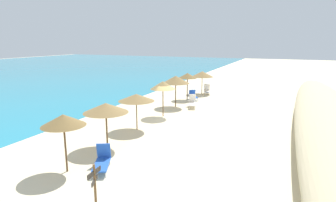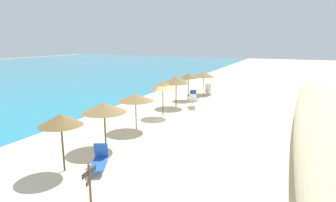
% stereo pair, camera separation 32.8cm
% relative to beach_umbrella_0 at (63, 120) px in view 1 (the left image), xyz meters
% --- Properties ---
extents(ground_plane, '(160.00, 160.00, 0.00)m').
position_rel_beach_umbrella_0_xyz_m(ground_plane, '(9.84, -1.08, -2.47)').
color(ground_plane, beige).
extents(beach_umbrella_0, '(1.99, 1.99, 2.74)m').
position_rel_beach_umbrella_0_xyz_m(beach_umbrella_0, '(0.00, 0.00, 0.00)').
color(beach_umbrella_0, brown).
rests_on(beach_umbrella_0, ground_plane).
extents(beach_umbrella_1, '(2.49, 2.49, 2.60)m').
position_rel_beach_umbrella_0_xyz_m(beach_umbrella_1, '(3.25, 0.04, -0.14)').
color(beach_umbrella_1, brown).
rests_on(beach_umbrella_1, ground_plane).
extents(beach_umbrella_2, '(2.43, 2.43, 2.46)m').
position_rel_beach_umbrella_0_xyz_m(beach_umbrella_2, '(6.91, 0.20, -0.25)').
color(beach_umbrella_2, brown).
rests_on(beach_umbrella_2, ground_plane).
extents(beach_umbrella_3, '(2.00, 2.00, 2.83)m').
position_rel_beach_umbrella_0_xyz_m(beach_umbrella_3, '(10.79, -0.00, 0.05)').
color(beach_umbrella_3, brown).
rests_on(beach_umbrella_3, ground_plane).
extents(beach_umbrella_4, '(2.47, 2.47, 2.86)m').
position_rel_beach_umbrella_0_xyz_m(beach_umbrella_4, '(14.30, 0.33, 0.03)').
color(beach_umbrella_4, brown).
rests_on(beach_umbrella_4, ground_plane).
extents(beach_umbrella_5, '(1.92, 1.92, 2.72)m').
position_rel_beach_umbrella_0_xyz_m(beach_umbrella_5, '(17.85, 0.47, -0.02)').
color(beach_umbrella_5, brown).
rests_on(beach_umbrella_5, ground_plane).
extents(beach_umbrella_6, '(2.48, 2.48, 2.57)m').
position_rel_beach_umbrella_0_xyz_m(beach_umbrella_6, '(21.45, -0.01, -0.21)').
color(beach_umbrella_6, brown).
rests_on(beach_umbrella_6, ground_plane).
extents(lounge_chair_0, '(1.76, 1.33, 1.12)m').
position_rel_beach_umbrella_0_xyz_m(lounge_chair_0, '(0.85, -1.36, -2.03)').
color(lounge_chair_0, blue).
rests_on(lounge_chair_0, ground_plane).
extents(lounge_chair_1, '(1.48, 1.28, 0.99)m').
position_rel_beach_umbrella_0_xyz_m(lounge_chair_1, '(17.96, -0.13, -2.05)').
color(lounge_chair_1, blue).
rests_on(lounge_chair_1, ground_plane).
extents(lounge_chair_2, '(1.78, 1.15, 1.08)m').
position_rel_beach_umbrella_0_xyz_m(lounge_chair_2, '(21.64, -0.56, -2.07)').
color(lounge_chair_2, white).
rests_on(lounge_chair_2, ground_plane).
extents(lounge_chair_3, '(1.74, 1.10, 1.14)m').
position_rel_beach_umbrella_0_xyz_m(lounge_chair_3, '(14.66, -1.17, -1.99)').
color(lounge_chair_3, white).
rests_on(lounge_chair_3, ground_plane).
extents(wooden_signpost, '(0.84, 0.30, 1.69)m').
position_rel_beach_umbrella_0_xyz_m(wooden_signpost, '(-1.91, -3.08, -1.45)').
color(wooden_signpost, brown).
rests_on(wooden_signpost, ground_plane).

